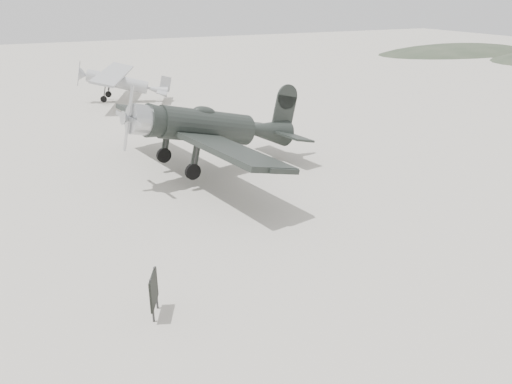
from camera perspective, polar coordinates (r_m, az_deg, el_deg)
ground at (r=19.09m, az=2.80°, el=-3.95°), size 160.00×160.00×0.00m
hill_northeast at (r=80.53m, az=22.06°, el=14.58°), size 32.00×16.00×5.20m
lowwing_monoplane at (r=24.24m, az=-4.86°, el=7.36°), size 9.51×13.22×4.24m
highwing_monoplane at (r=41.91m, az=-15.18°, el=12.30°), size 7.19×9.93×2.85m
sign_board at (r=14.10m, az=-11.62°, el=-10.95°), size 0.43×0.86×1.33m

